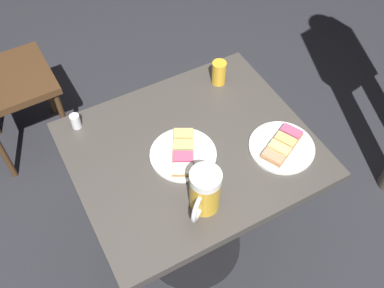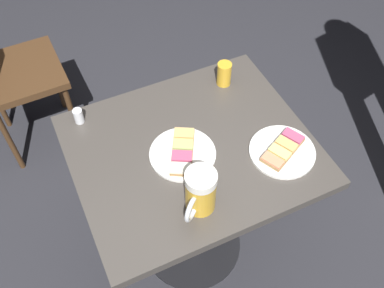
{
  "view_description": "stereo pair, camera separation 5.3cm",
  "coord_description": "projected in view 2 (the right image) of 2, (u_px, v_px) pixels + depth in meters",
  "views": [
    {
      "loc": [
        -0.77,
        0.42,
        1.87
      ],
      "look_at": [
        0.0,
        0.0,
        0.74
      ],
      "focal_mm": 40.96,
      "sensor_mm": 36.0,
      "label": 1
    },
    {
      "loc": [
        -0.8,
        0.37,
        1.87
      ],
      "look_at": [
        0.0,
        0.0,
        0.74
      ],
      "focal_mm": 40.96,
      "sensor_mm": 36.0,
      "label": 2
    }
  ],
  "objects": [
    {
      "name": "ground_plane",
      "position": [
        192.0,
        243.0,
        2.01
      ],
      "size": [
        6.0,
        6.0,
        0.0
      ],
      "primitive_type": "plane",
      "color": "#28282D"
    },
    {
      "name": "beer_mug",
      "position": [
        200.0,
        192.0,
        1.25
      ],
      "size": [
        0.12,
        0.13,
        0.16
      ],
      "color": "gold",
      "rests_on": "cafe_table"
    },
    {
      "name": "plate_far",
      "position": [
        282.0,
        151.0,
        1.42
      ],
      "size": [
        0.22,
        0.22,
        0.03
      ],
      "color": "white",
      "rests_on": "cafe_table"
    },
    {
      "name": "salt_shaker",
      "position": [
        79.0,
        116.0,
        1.49
      ],
      "size": [
        0.03,
        0.03,
        0.05
      ],
      "primitive_type": "cylinder",
      "color": "silver",
      "rests_on": "cafe_table"
    },
    {
      "name": "cafe_chair",
      "position": [
        1.0,
        68.0,
        1.98
      ],
      "size": [
        0.39,
        0.39,
        0.89
      ],
      "rotation": [
        0.0,
        0.0,
        -3.11
      ],
      "color": "#472D19",
      "rests_on": "ground_plane"
    },
    {
      "name": "beer_glass_small",
      "position": [
        224.0,
        74.0,
        1.59
      ],
      "size": [
        0.05,
        0.05,
        0.09
      ],
      "primitive_type": "cylinder",
      "color": "gold",
      "rests_on": "cafe_table"
    },
    {
      "name": "plate_near",
      "position": [
        183.0,
        153.0,
        1.42
      ],
      "size": [
        0.22,
        0.22,
        0.03
      ],
      "color": "white",
      "rests_on": "cafe_table"
    },
    {
      "name": "cafe_table",
      "position": [
        192.0,
        175.0,
        1.57
      ],
      "size": [
        0.66,
        0.78,
        0.72
      ],
      "color": "black",
      "rests_on": "ground_plane"
    }
  ]
}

